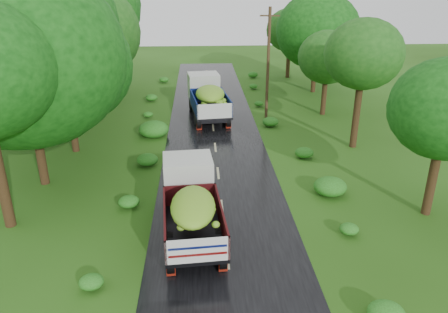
{
  "coord_description": "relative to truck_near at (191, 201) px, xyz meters",
  "views": [
    {
      "loc": [
        -0.98,
        -10.48,
        10.45
      ],
      "look_at": [
        0.24,
        10.4,
        1.7
      ],
      "focal_mm": 35.0,
      "sensor_mm": 36.0,
      "label": 1
    }
  ],
  "objects": [
    {
      "name": "road",
      "position": [
        1.42,
        -0.97,
        -1.53
      ],
      "size": [
        6.5,
        80.0,
        0.02
      ],
      "primitive_type": "cube",
      "color": "black",
      "rests_on": "ground"
    },
    {
      "name": "utility_pole",
      "position": [
        5.67,
        16.23,
        2.74
      ],
      "size": [
        1.46,
        0.25,
        8.32
      ],
      "rotation": [
        0.0,
        0.0,
        -0.09
      ],
      "color": "#382616",
      "rests_on": "ground"
    },
    {
      "name": "road_lines",
      "position": [
        1.42,
        0.03,
        -1.52
      ],
      "size": [
        0.12,
        69.6,
        0.0
      ],
      "color": "#BFB78C",
      "rests_on": "road"
    },
    {
      "name": "trees_left",
      "position": [
        -8.54,
        15.22,
        5.23
      ],
      "size": [
        6.62,
        33.81,
        9.42
      ],
      "color": "black",
      "rests_on": "ground"
    },
    {
      "name": "truck_far",
      "position": [
        1.08,
        16.79,
        0.15
      ],
      "size": [
        3.33,
        7.36,
        2.99
      ],
      "rotation": [
        0.0,
        0.0,
        0.12
      ],
      "color": "black",
      "rests_on": "ground"
    },
    {
      "name": "truck_near",
      "position": [
        0.0,
        0.0,
        0.0
      ],
      "size": [
        2.77,
        6.62,
        2.72
      ],
      "rotation": [
        0.0,
        0.0,
        0.08
      ],
      "color": "black",
      "rests_on": "ground"
    },
    {
      "name": "shrubs",
      "position": [
        1.42,
        8.03,
        -1.19
      ],
      "size": [
        11.9,
        44.0,
        0.7
      ],
      "color": "#225514",
      "rests_on": "ground"
    },
    {
      "name": "trees_right",
      "position": [
        10.79,
        17.76,
        3.75
      ],
      "size": [
        4.76,
        32.76,
        7.45
      ],
      "color": "black",
      "rests_on": "ground"
    }
  ]
}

